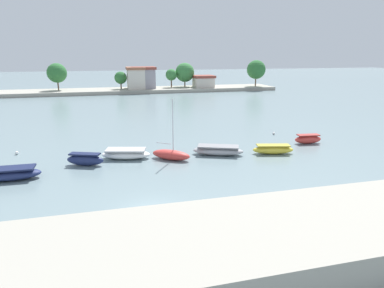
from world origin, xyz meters
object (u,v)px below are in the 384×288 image
(moored_boat_6, at_px, (308,139))
(mooring_buoy_0, at_px, (274,133))
(mooring_buoy_1, at_px, (17,153))
(moored_boat_4, at_px, (218,150))
(moored_boat_0, at_px, (10,174))
(moored_boat_2, at_px, (126,154))
(moored_boat_5, at_px, (273,149))
(moored_boat_3, at_px, (171,155))
(moored_boat_1, at_px, (85,160))
(mooring_buoy_3, at_px, (120,151))

(moored_boat_6, height_order, mooring_buoy_0, moored_boat_6)
(moored_boat_6, xyz_separation_m, mooring_buoy_1, (-33.53, 3.72, -0.36))
(moored_boat_6, bearing_deg, moored_boat_4, -166.04)
(moored_boat_0, bearing_deg, moored_boat_6, 7.98)
(moored_boat_2, distance_m, moored_boat_6, 22.02)
(moored_boat_5, relative_size, mooring_buoy_1, 12.29)
(moored_boat_6, bearing_deg, moored_boat_0, -166.65)
(moored_boat_0, distance_m, moored_boat_3, 14.87)
(moored_boat_2, relative_size, moored_boat_4, 0.94)
(moored_boat_3, relative_size, moored_boat_6, 1.84)
(moored_boat_3, height_order, mooring_buoy_0, moored_boat_3)
(moored_boat_1, bearing_deg, moored_boat_2, 38.03)
(moored_boat_2, height_order, mooring_buoy_0, moored_boat_2)
(moored_boat_0, xyz_separation_m, mooring_buoy_1, (-1.36, 7.97, -0.34))
(moored_boat_0, relative_size, moored_boat_5, 1.10)
(mooring_buoy_3, bearing_deg, moored_boat_0, -147.47)
(moored_boat_1, distance_m, moored_boat_4, 13.83)
(moored_boat_5, relative_size, mooring_buoy_3, 13.28)
(mooring_buoy_0, bearing_deg, moored_boat_0, -162.78)
(moored_boat_3, bearing_deg, mooring_buoy_3, 178.24)
(moored_boat_3, relative_size, moored_boat_5, 1.36)
(mooring_buoy_0, distance_m, mooring_buoy_1, 31.68)
(moored_boat_0, bearing_deg, moored_boat_5, 3.54)
(mooring_buoy_1, bearing_deg, moored_boat_3, -19.88)
(moored_boat_6, distance_m, mooring_buoy_0, 5.48)
(moored_boat_2, height_order, moored_boat_6, moored_boat_6)
(moored_boat_2, xyz_separation_m, mooring_buoy_0, (20.12, 5.73, -0.31))
(moored_boat_3, xyz_separation_m, moored_boat_5, (11.28, -0.75, -0.05))
(moored_boat_3, xyz_separation_m, moored_boat_6, (17.47, 2.09, 0.01))
(mooring_buoy_1, bearing_deg, moored_boat_2, -20.53)
(moored_boat_4, height_order, moored_boat_6, moored_boat_6)
(moored_boat_5, bearing_deg, mooring_buoy_0, 74.87)
(moored_boat_4, height_order, mooring_buoy_3, moored_boat_4)
(moored_boat_0, bearing_deg, mooring_buoy_1, 100.13)
(mooring_buoy_3, bearing_deg, mooring_buoy_1, 170.48)
(moored_boat_0, distance_m, moored_boat_4, 20.15)
(moored_boat_5, height_order, mooring_buoy_3, moored_boat_5)
(moored_boat_4, bearing_deg, moored_boat_0, -151.30)
(moored_boat_5, distance_m, mooring_buoy_1, 28.13)
(moored_boat_2, xyz_separation_m, moored_boat_6, (22.01, 0.60, 0.05))
(moored_boat_1, distance_m, moored_boat_6, 26.08)
(moored_boat_4, distance_m, mooring_buoy_1, 22.04)
(moored_boat_0, bearing_deg, moored_boat_1, 21.66)
(moored_boat_4, distance_m, moored_boat_5, 6.10)
(mooring_buoy_0, height_order, mooring_buoy_1, mooring_buoy_1)
(moored_boat_3, relative_size, mooring_buoy_3, 18.02)
(mooring_buoy_1, distance_m, mooring_buoy_3, 11.12)
(moored_boat_2, bearing_deg, moored_boat_4, 7.37)
(moored_boat_1, distance_m, mooring_buoy_1, 9.37)
(moored_boat_1, xyz_separation_m, moored_boat_3, (8.55, -0.23, -0.06))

